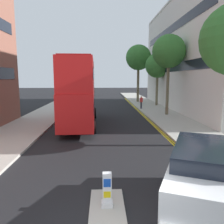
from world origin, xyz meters
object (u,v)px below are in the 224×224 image
at_px(pedestrian_far, 141,102).
at_px(keep_left_bollard, 107,191).
at_px(double_decker_bus_away, 80,90).
at_px(taxi_minivan, 203,182).

bearing_deg(pedestrian_far, keep_left_bollard, -102.10).
relative_size(keep_left_bollard, double_decker_bus_away, 0.10).
relative_size(double_decker_bus_away, pedestrian_far, 6.71).
bearing_deg(double_decker_bus_away, pedestrian_far, 53.24).
relative_size(keep_left_bollard, pedestrian_far, 0.69).
relative_size(double_decker_bus_away, taxi_minivan, 2.11).
bearing_deg(double_decker_bus_away, keep_left_bollard, -80.88).
relative_size(keep_left_bollard, taxi_minivan, 0.22).
xyz_separation_m(keep_left_bollard, taxi_minivan, (2.84, -0.44, 0.46)).
height_order(double_decker_bus_away, taxi_minivan, double_decker_bus_away).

